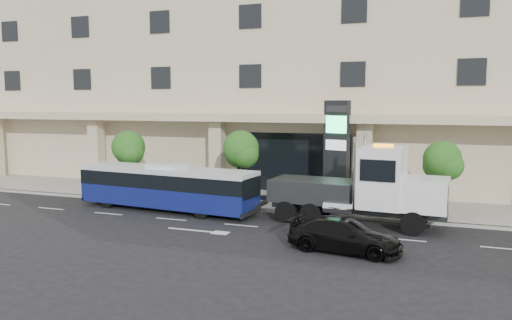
# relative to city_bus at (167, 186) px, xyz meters

# --- Properties ---
(ground) EXTENTS (120.00, 120.00, 0.00)m
(ground) POSITION_rel_city_bus_xyz_m (5.32, -0.37, -1.40)
(ground) COLOR black
(ground) RESTS_ON ground
(sidewalk) EXTENTS (120.00, 6.00, 0.15)m
(sidewalk) POSITION_rel_city_bus_xyz_m (5.32, 4.63, -1.33)
(sidewalk) COLOR gray
(sidewalk) RESTS_ON ground
(curb) EXTENTS (120.00, 0.30, 0.15)m
(curb) POSITION_rel_city_bus_xyz_m (5.32, 1.63, -1.33)
(curb) COLOR gray
(curb) RESTS_ON ground
(convention_center) EXTENTS (60.00, 17.60, 20.00)m
(convention_center) POSITION_rel_city_bus_xyz_m (5.32, 15.05, 8.57)
(convention_center) COLOR #C3B292
(convention_center) RESTS_ON ground
(tree_left) EXTENTS (2.27, 2.20, 4.22)m
(tree_left) POSITION_rel_city_bus_xyz_m (-4.66, 3.22, 1.71)
(tree_left) COLOR #422B19
(tree_left) RESTS_ON sidewalk
(tree_mid) EXTENTS (2.28, 2.20, 4.38)m
(tree_mid) POSITION_rel_city_bus_xyz_m (3.34, 3.22, 1.86)
(tree_mid) COLOR #422B19
(tree_mid) RESTS_ON sidewalk
(tree_right) EXTENTS (2.10, 2.00, 4.04)m
(tree_right) POSITION_rel_city_bus_xyz_m (14.84, 3.22, 1.63)
(tree_right) COLOR #422B19
(tree_right) RESTS_ON sidewalk
(city_bus) EXTENTS (11.06, 3.38, 2.76)m
(city_bus) POSITION_rel_city_bus_xyz_m (0.00, 0.00, 0.00)
(city_bus) COLOR black
(city_bus) RESTS_ON ground
(tow_truck) EXTENTS (10.04, 3.12, 4.56)m
(tow_truck) POSITION_rel_city_bus_xyz_m (11.14, 0.29, 0.47)
(tow_truck) COLOR #2D3033
(tow_truck) RESTS_ON ground
(black_sedan) EXTENTS (4.96, 2.53, 1.38)m
(black_sedan) POSITION_rel_city_bus_xyz_m (11.00, -4.56, -0.71)
(black_sedan) COLOR black
(black_sedan) RESTS_ON ground
(signage_pylon) EXTENTS (1.63, 0.98, 6.18)m
(signage_pylon) POSITION_rel_city_bus_xyz_m (8.82, 5.14, 1.89)
(signage_pylon) COLOR black
(signage_pylon) RESTS_ON sidewalk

